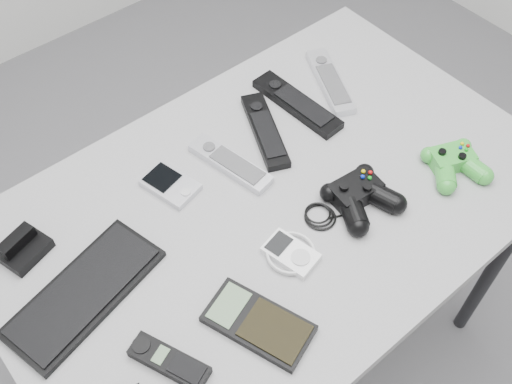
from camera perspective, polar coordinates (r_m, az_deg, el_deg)
floor at (r=1.86m, az=3.24°, el=-14.41°), size 3.50×3.50×0.00m
desk at (r=1.24m, az=1.60°, el=-2.52°), size 1.12×0.72×0.75m
pda_keyboard at (r=1.11m, az=-16.03°, el=-9.15°), size 0.31×0.19×0.02m
dock_bracket at (r=1.18m, az=-21.46°, el=-4.77°), size 0.10×0.10×0.05m
pda at (r=1.21m, az=-8.16°, el=0.74°), size 0.09×0.12×0.02m
remote_silver_a at (r=1.24m, az=-2.47°, el=2.79°), size 0.08×0.20×0.02m
remote_black_a at (r=1.30m, az=0.86°, el=5.93°), size 0.13×0.22×0.02m
remote_black_b at (r=1.36m, az=3.92°, el=8.44°), size 0.07×0.24×0.02m
remote_silver_b at (r=1.42m, az=7.06°, el=10.47°), size 0.14×0.22×0.02m
cordless_handset at (r=1.02m, az=-8.26°, el=-15.67°), size 0.09×0.14×0.02m
calculator at (r=1.04m, az=0.23°, el=-12.38°), size 0.15×0.20×0.02m
mp3_player at (r=1.11m, az=3.33°, el=-5.81°), size 0.11×0.12×0.02m
controller_black at (r=1.19m, az=9.87°, el=-0.24°), size 0.25×0.17×0.05m
controller_green at (r=1.29m, az=18.39°, el=2.75°), size 0.16×0.17×0.04m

